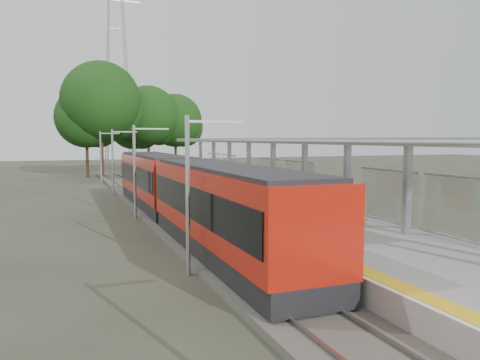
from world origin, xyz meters
The scene contains 14 objects.
trackbed centered at (-4.50, 20.00, 0.12)m, with size 3.00×70.00×0.24m, color #59544C.
platform centered at (0.00, 20.00, 0.50)m, with size 6.00×50.00×1.00m, color gray.
tactile_strip centered at (-2.55, 20.00, 1.01)m, with size 0.60×50.00×0.02m, color yellow.
end_fence centered at (0.00, 44.95, 1.60)m, with size 6.00×0.10×1.20m, color #9EA0A5.
train centered at (-4.50, 15.28, 2.05)m, with size 2.74×27.60×3.62m.
canopy centered at (1.61, 16.19, 4.20)m, with size 3.27×38.00×3.66m.
pylon centered at (-1.00, 73.00, 19.00)m, with size 8.00×4.00×38.00m, color #9EA0A5, non-canonical shape.
tree_cluster centered at (-2.46, 51.97, 7.82)m, with size 18.95×14.20×13.72m.
catenary_masts centered at (-6.22, 19.00, 2.91)m, with size 2.08×48.16×5.40m.
bench_mid centered at (1.69, 9.96, 1.48)m, with size 0.93×1.39×0.92m.
bench_far centered at (2.23, 32.83, 1.55)m, with size 0.81×1.60×1.05m.
info_pillar_near centered at (1.36, 7.93, 1.78)m, with size 0.40×0.40×1.79m.
info_pillar_far centered at (0.51, 25.90, 1.84)m, with size 0.44×0.44×1.93m.
litter_bin centered at (1.55, 10.85, 1.50)m, with size 0.49×0.49×1.00m, color #9EA0A5.
Camera 1 is at (-10.25, -8.18, 4.62)m, focal length 35.00 mm.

